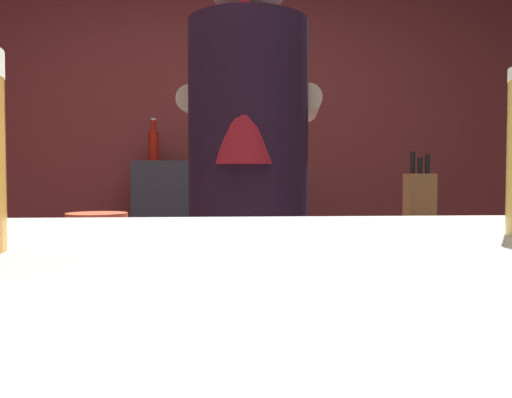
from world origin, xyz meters
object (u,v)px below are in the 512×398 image
Objects in this scene: knife_block at (420,199)px; mixing_bowl at (97,221)px; bottle_soy at (258,146)px; chefs_knife at (319,227)px; bartender at (248,203)px; bottle_olive_oil at (154,145)px.

mixing_bowl is (-1.17, 0.02, -0.08)m from knife_block.
bottle_soy reaches higher than mixing_bowl.
chefs_knife is (0.80, -0.01, -0.03)m from mixing_bowl.
bartender is 7.20× the size of bottle_soy.
mixing_bowl is 0.90× the size of chefs_knife.
bottle_olive_oil is at bearing 88.91° from mixing_bowl.
chefs_knife is 0.89× the size of bottle_olive_oil.
knife_block is at bearing -52.19° from bottle_olive_oil.
bottle_soy is (0.16, 1.75, 0.26)m from bartender.
bottle_soy is (-0.49, 1.35, 0.27)m from knife_block.
bottle_olive_oil reaches higher than bottle_soy.
bartender is 1.78m from bottle_soy.
bartender is at bearing -38.66° from mixing_bowl.
bottle_soy reaches higher than chefs_knife.
bottle_olive_oil is (-0.77, 1.47, 0.38)m from chefs_knife.
chefs_knife is (-0.37, 0.01, -0.10)m from knife_block.
bartender is 0.51m from chefs_knife.
bartender is 6.25× the size of knife_block.
bottle_olive_oil is 1.12× the size of bottle_soy.
bottle_olive_oil is at bearing 22.72° from bartender.
bartender reaches higher than bottle_soy.
mixing_bowl is 1.50m from bottle_olive_oil.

